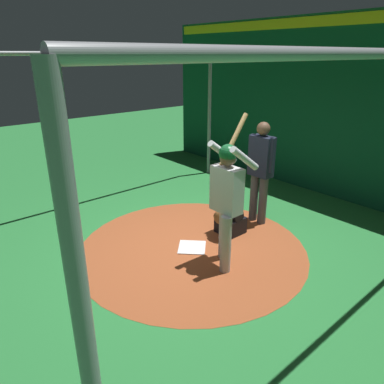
{
  "coord_description": "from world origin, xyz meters",
  "views": [
    {
      "loc": [
        3.18,
        3.71,
        2.87
      ],
      "look_at": [
        0.0,
        0.0,
        0.95
      ],
      "focal_mm": 33.16,
      "sensor_mm": 36.0,
      "label": 1
    }
  ],
  "objects_px": {
    "batter": "(227,194)",
    "catcher": "(229,214)",
    "home_plate": "(192,247)",
    "umpire": "(261,167)"
  },
  "relations": [
    {
      "from": "batter",
      "to": "catcher",
      "type": "bearing_deg",
      "value": -139.83
    },
    {
      "from": "batter",
      "to": "umpire",
      "type": "bearing_deg",
      "value": -157.58
    },
    {
      "from": "batter",
      "to": "catcher",
      "type": "relative_size",
      "value": 2.27
    },
    {
      "from": "batter",
      "to": "home_plate",
      "type": "bearing_deg",
      "value": -83.27
    },
    {
      "from": "home_plate",
      "to": "batter",
      "type": "height_order",
      "value": "batter"
    },
    {
      "from": "batter",
      "to": "catcher",
      "type": "xyz_separation_m",
      "value": [
        -0.72,
        -0.61,
        -0.72
      ]
    },
    {
      "from": "home_plate",
      "to": "catcher",
      "type": "distance_m",
      "value": 0.87
    },
    {
      "from": "home_plate",
      "to": "batter",
      "type": "xyz_separation_m",
      "value": [
        -0.08,
        0.64,
        1.08
      ]
    },
    {
      "from": "umpire",
      "to": "batter",
      "type": "bearing_deg",
      "value": 22.42
    },
    {
      "from": "catcher",
      "to": "umpire",
      "type": "relative_size",
      "value": 0.51
    }
  ]
}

